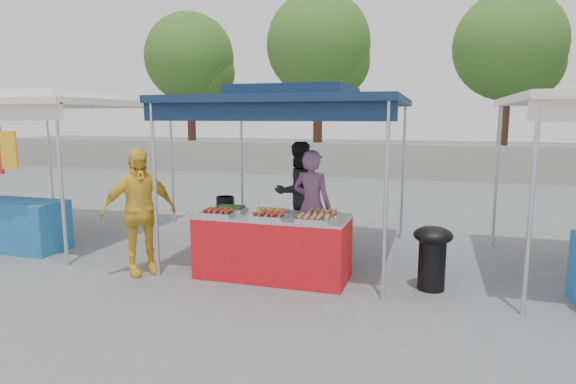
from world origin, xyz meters
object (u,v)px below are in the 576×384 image
(vendor_woman, at_px, (312,206))
(helper_man, at_px, (298,192))
(cooking_pot, at_px, (225,202))
(wok_burner, at_px, (432,252))
(vendor_table, at_px, (273,246))
(customer_person, at_px, (139,212))

(vendor_woman, height_order, helper_man, helper_man)
(cooking_pot, height_order, wok_burner, cooking_pot)
(wok_burner, relative_size, helper_man, 0.47)
(cooking_pot, distance_m, wok_burner, 2.91)
(cooking_pot, xyz_separation_m, vendor_woman, (1.14, 0.57, -0.10))
(vendor_table, relative_size, customer_person, 1.16)
(vendor_table, distance_m, vendor_woman, 1.04)
(vendor_table, xyz_separation_m, helper_man, (-0.19, 1.89, 0.44))
(cooking_pot, bearing_deg, helper_man, 67.38)
(vendor_woman, bearing_deg, vendor_table, 85.12)
(wok_burner, relative_size, customer_person, 0.47)
(wok_burner, height_order, customer_person, customer_person)
(vendor_table, xyz_separation_m, wok_burner, (2.03, 0.13, 0.05))
(vendor_woman, bearing_deg, helper_man, -49.66)
(helper_man, xyz_separation_m, customer_person, (-1.59, -2.27, -0.00))
(vendor_table, distance_m, cooking_pot, 1.03)
(helper_man, bearing_deg, vendor_table, 53.43)
(cooking_pot, xyz_separation_m, helper_man, (0.65, 1.55, -0.06))
(cooking_pot, xyz_separation_m, wok_burner, (2.87, -0.21, -0.45))
(vendor_woman, distance_m, customer_person, 2.45)
(cooking_pot, relative_size, helper_man, 0.15)
(customer_person, bearing_deg, helper_man, 6.46)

